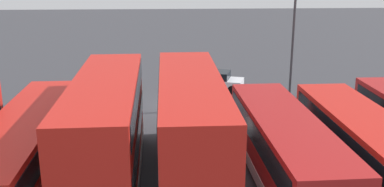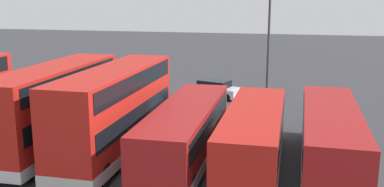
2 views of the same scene
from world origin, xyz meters
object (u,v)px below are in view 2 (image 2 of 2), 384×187
bus_single_deck_near_end (330,137)px  bus_single_deck_sixth (5,115)px  bus_double_decker_fourth (116,109)px  lamp_post_tall (268,44)px  bus_single_deck_third (186,132)px  bus_double_decker_fifth (55,105)px  bus_single_deck_second (254,136)px  waste_bin_yellow (50,93)px  car_hatchback_silver (216,89)px

bus_single_deck_near_end → bus_single_deck_sixth: 17.61m
bus_double_decker_fourth → bus_single_deck_sixth: 6.90m
bus_single_deck_sixth → lamp_post_tall: 17.36m
bus_single_deck_near_end → bus_single_deck_sixth: (17.61, 0.13, 0.00)m
bus_single_deck_near_end → bus_single_deck_third: (6.89, 0.83, -0.00)m
bus_double_decker_fifth → bus_single_deck_second: bearing=178.1°
bus_single_deck_near_end → bus_single_deck_sixth: bearing=0.4°
bus_single_deck_second → waste_bin_yellow: (17.61, -11.18, -1.15)m
bus_single_deck_third → bus_single_deck_sixth: bearing=-3.7°
bus_single_deck_second → bus_single_deck_third: size_ratio=0.95×
lamp_post_tall → bus_double_decker_fourth: bearing=55.0°
bus_single_deck_second → bus_double_decker_fourth: bearing=-3.7°
bus_single_deck_near_end → bus_single_deck_second: same height
bus_single_deck_near_end → bus_double_decker_fifth: bearing=1.8°
bus_single_deck_near_end → bus_double_decker_fourth: 10.80m
bus_single_deck_near_end → bus_single_deck_third: bearing=6.8°
bus_double_decker_fourth → car_hatchback_silver: (-2.58, -14.44, -1.75)m
bus_single_deck_second → car_hatchback_silver: bearing=-72.8°
bus_single_deck_third → car_hatchback_silver: (1.29, -14.94, -0.92)m
bus_double_decker_fifth → lamp_post_tall: size_ratio=1.28×
car_hatchback_silver → lamp_post_tall: bearing=135.5°
bus_single_deck_third → bus_single_deck_second: bearing=-179.4°
bus_single_deck_third → bus_double_decker_fifth: size_ratio=1.01×
bus_double_decker_fifth → lamp_post_tall: (-10.49, -10.18, 2.54)m
bus_single_deck_second → bus_single_deck_third: bearing=0.6°
bus_single_deck_second → waste_bin_yellow: bearing=-32.4°
bus_single_deck_third → bus_single_deck_sixth: 10.74m
bus_double_decker_fifth → waste_bin_yellow: bus_double_decker_fifth is taller
bus_single_deck_second → waste_bin_yellow: size_ratio=11.07×
car_hatchback_silver → waste_bin_yellow: car_hatchback_silver is taller
car_hatchback_silver → bus_single_deck_sixth: bearing=56.5°
car_hatchback_silver → waste_bin_yellow: 13.51m
bus_double_decker_fifth → lamp_post_tall: lamp_post_tall is taller
bus_single_deck_near_end → waste_bin_yellow: bus_single_deck_near_end is taller
bus_single_deck_second → car_hatchback_silver: bus_single_deck_second is taller
car_hatchback_silver → waste_bin_yellow: size_ratio=4.63×
bus_single_deck_third → bus_single_deck_sixth: size_ratio=0.92×
bus_double_decker_fifth → car_hatchback_silver: size_ratio=2.49×
waste_bin_yellow → bus_single_deck_second: bearing=147.6°
bus_single_deck_second → lamp_post_tall: (0.17, -10.53, 3.37)m
bus_double_decker_fifth → lamp_post_tall: bearing=-135.8°
waste_bin_yellow → bus_single_deck_near_end: bearing=153.8°
bus_single_deck_near_end → bus_single_deck_second: (3.56, 0.79, -0.00)m
bus_double_decker_fourth → bus_single_deck_sixth: (6.84, -0.19, -0.83)m
bus_single_deck_second → bus_single_deck_sixth: same height
lamp_post_tall → waste_bin_yellow: 18.03m
bus_double_decker_fifth → bus_single_deck_sixth: (3.40, -0.31, -0.82)m
bus_single_deck_third → waste_bin_yellow: bus_single_deck_third is taller
bus_double_decker_fourth → car_hatchback_silver: bus_double_decker_fourth is taller
lamp_post_tall → bus_single_deck_near_end: bearing=110.9°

